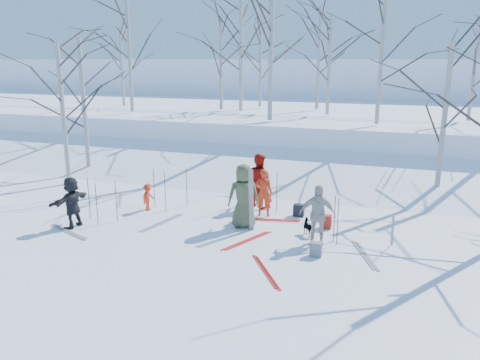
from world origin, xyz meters
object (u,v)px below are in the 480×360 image
at_px(skier_grey_west, 72,202).
at_px(dog, 309,227).
at_px(backpack_red, 326,222).
at_px(skier_red_seated, 148,197).
at_px(skier_redor_behind, 259,180).
at_px(skier_cream_east, 317,215).
at_px(skier_red_north, 264,193).
at_px(backpack_grey, 316,249).
at_px(backpack_dark, 299,210).
at_px(skier_olive_center, 244,196).

bearing_deg(skier_grey_west, dog, 110.74).
bearing_deg(backpack_red, skier_red_seated, -177.91).
relative_size(skier_redor_behind, skier_cream_east, 1.11).
relative_size(skier_red_north, backpack_grey, 4.10).
xyz_separation_m(skier_red_seated, skier_grey_west, (-1.32, -2.20, 0.32)).
xyz_separation_m(backpack_red, backpack_dark, (-1.02, 0.85, -0.01)).
bearing_deg(dog, backpack_grey, 63.91).
bearing_deg(skier_red_seated, skier_red_north, -78.44).
bearing_deg(backpack_red, dog, -116.02).
bearing_deg(backpack_dark, dog, -67.44).
distance_m(skier_cream_east, backpack_red, 1.45).
relative_size(skier_grey_west, backpack_dark, 3.92).
bearing_deg(skier_cream_east, backpack_dark, 105.33).
bearing_deg(backpack_dark, skier_olive_center, -131.76).
bearing_deg(backpack_grey, skier_grey_west, -178.12).
bearing_deg(skier_olive_center, skier_cream_east, 141.84).
xyz_separation_m(skier_redor_behind, skier_grey_west, (-4.73, -3.82, -0.15)).
relative_size(backpack_red, backpack_dark, 1.05).
distance_m(skier_olive_center, backpack_grey, 3.01).
distance_m(skier_grey_west, backpack_red, 7.69).
xyz_separation_m(skier_olive_center, skier_redor_behind, (-0.15, 2.10, -0.04)).
bearing_deg(skier_grey_west, backpack_grey, 98.99).
xyz_separation_m(backpack_grey, backpack_dark, (-1.12, 3.03, 0.01)).
height_order(skier_red_seated, backpack_grey, skier_red_seated).
height_order(skier_cream_east, backpack_grey, skier_cream_east).
distance_m(skier_grey_west, backpack_dark, 7.08).
bearing_deg(backpack_grey, skier_red_north, 129.59).
bearing_deg(skier_red_north, skier_grey_west, 15.24).
distance_m(skier_olive_center, skier_cream_east, 2.43).
distance_m(skier_red_north, skier_redor_behind, 1.01).
bearing_deg(dog, skier_olive_center, -45.16).
bearing_deg(skier_red_north, skier_cream_east, 124.45).
relative_size(skier_red_north, backpack_red, 3.71).
bearing_deg(skier_cream_east, skier_grey_west, 179.96).
xyz_separation_m(skier_olive_center, skier_cream_east, (2.34, -0.61, -0.13)).
xyz_separation_m(skier_red_north, dog, (1.76, -1.24, -0.54)).
height_order(backpack_grey, backpack_dark, backpack_dark).
bearing_deg(skier_redor_behind, skier_cream_east, 166.95).
height_order(skier_olive_center, skier_red_north, skier_olive_center).
xyz_separation_m(skier_red_north, skier_red_seated, (-3.84, -0.72, -0.32)).
bearing_deg(backpack_grey, skier_red_seated, 162.09).
bearing_deg(dog, backpack_dark, -111.25).
bearing_deg(backpack_grey, backpack_red, 92.54).
bearing_deg(skier_red_north, backpack_red, 152.34).
bearing_deg(skier_olive_center, skier_red_seated, -31.11).
bearing_deg(backpack_dark, skier_red_seated, -167.81).
height_order(skier_red_north, skier_grey_west, skier_grey_west).
xyz_separation_m(skier_olive_center, backpack_grey, (2.50, -1.48, -0.79)).
bearing_deg(skier_red_north, backpack_grey, 115.30).
bearing_deg(dog, skier_red_north, -79.11).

